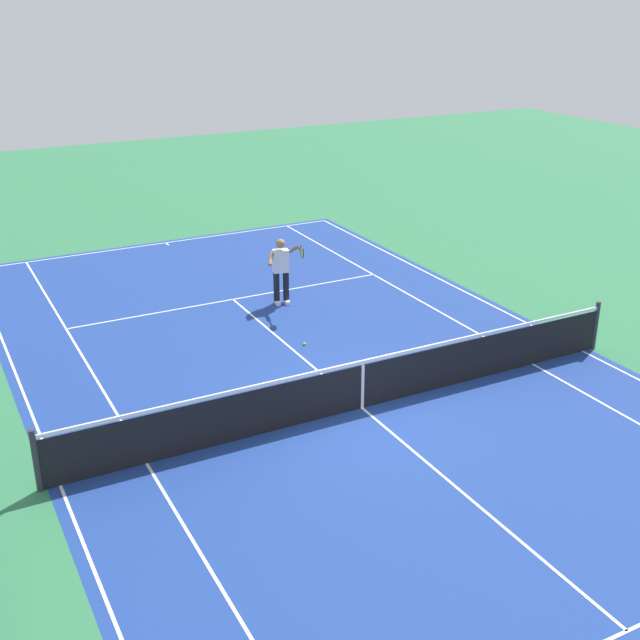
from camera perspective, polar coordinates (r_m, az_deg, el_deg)
The scene contains 6 objects.
ground_plane at distance 15.24m, azimuth 2.95°, elevation -6.17°, with size 60.00×60.00×0.00m, color #2D7247.
court_slab at distance 15.24m, azimuth 2.95°, elevation -6.17°, with size 24.20×11.40×0.00m, color navy.
court_line_markings at distance 15.24m, azimuth 2.95°, elevation -6.16°, with size 23.85×11.05×0.01m.
tennis_net at distance 15.02m, azimuth 2.99°, elevation -4.52°, with size 0.10×11.70×1.08m.
tennis_player_near at distance 19.83m, azimuth -2.71°, elevation 3.67°, with size 1.15×0.76×1.70m.
tennis_ball at distance 17.78m, azimuth -1.10°, elevation -1.68°, with size 0.07×0.07×0.07m, color #CCE01E.
Camera 1 is at (-11.49, 6.89, 7.27)m, focal length 45.61 mm.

